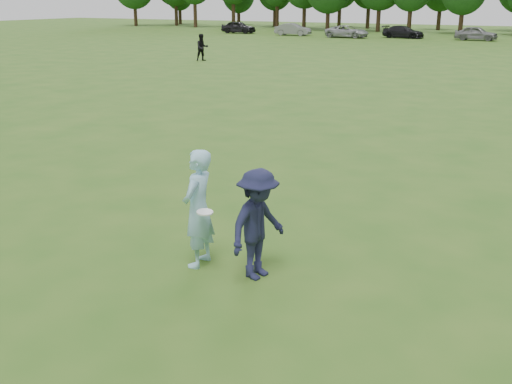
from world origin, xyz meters
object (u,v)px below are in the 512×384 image
Objects in this scene: thrower at (198,209)px; car_b at (293,29)px; defender at (258,224)px; car_c at (347,32)px; car_a at (238,27)px; car_d at (403,32)px; car_e at (476,33)px; player_far_a at (202,47)px.

thrower is 66.15m from car_b.
defender is 0.37× the size of car_c.
defender reaches higher than car_b.
car_d is at bearing -88.13° from car_a.
car_a is 29.44m from car_e.
car_d is (13.17, 1.45, -0.03)m from car_b.
thrower reaches higher than car_a.
thrower is 63.56m from car_d.
car_c is at bearing -168.88° from thrower.
car_b is (-27.24, 60.73, -0.20)m from defender.
car_a is at bearing 98.79° from car_d.
player_far_a is at bearing -153.57° from car_a.
car_b reaches higher than car_c.
defender reaches higher than car_d.
thrower reaches higher than defender.
thrower is at bearing 104.19° from defender.
car_b is at bearing -163.11° from thrower.
thrower is 1.11m from defender.
car_b is (8.28, -1.14, -0.05)m from car_a.
defender is at bearing -171.70° from car_e.
player_far_a is 30.32m from car_c.
thrower is 62.76m from car_c.
thrower is at bearing -172.72° from car_e.
car_a is at bearing 66.32° from player_far_a.
car_b is 0.88× the size of car_c.
thrower is 0.47× the size of car_b.
thrower reaches higher than car_d.
defender is (1.11, 0.05, -0.10)m from thrower.
player_far_a reaches higher than car_c.
defender is 0.39× the size of car_d.
defender is at bearing -158.93° from car_b.
car_b is at bearing 104.23° from car_d.
thrower is 35.14m from player_far_a.
car_b is 13.25m from car_d.
player_far_a is 35.26m from car_e.
player_far_a is at bearing -153.56° from thrower.
thrower is 0.45× the size of car_a.
thrower is 1.11× the size of defender.
car_b reaches higher than car_d.
car_e is (-6.08, 61.82, -0.17)m from defender.
car_c is at bearing 30.22° from defender.
car_d is at bearing -174.60° from thrower.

